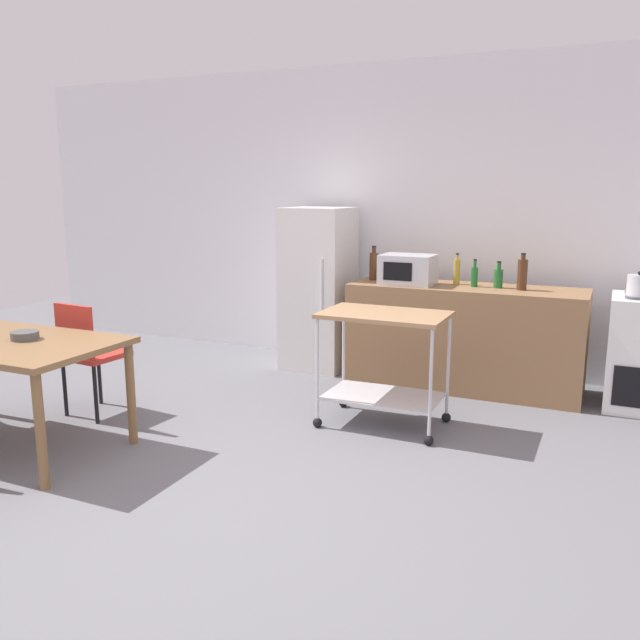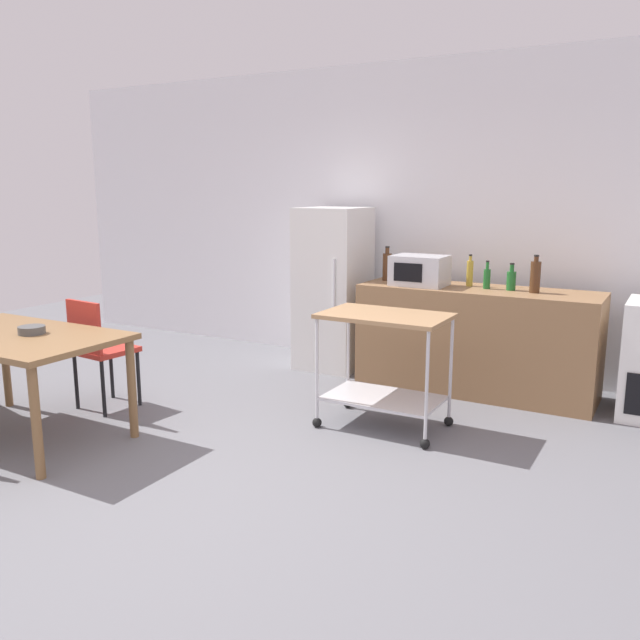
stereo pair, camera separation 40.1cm
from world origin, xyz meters
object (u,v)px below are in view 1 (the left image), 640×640
object	(u,v)px
dining_table	(6,351)
kitchen_cart	(384,350)
bottle_olive_oil	(522,274)
kettle	(639,285)
microwave	(408,269)
fruit_bowl	(25,335)
bottle_vinegar	(498,278)
chair_red	(88,351)
bottle_wine	(474,276)
bottle_sparkling_water	(374,266)
refrigerator	(318,289)
bottle_soda	(457,271)

from	to	relation	value
dining_table	kitchen_cart	world-z (taller)	kitchen_cart
bottle_olive_oil	kettle	bearing A→B (deg)	-4.80
microwave	fruit_bowl	xyz separation A→B (m)	(-1.86, -2.49, -0.25)
dining_table	bottle_vinegar	world-z (taller)	bottle_vinegar
chair_red	bottle_vinegar	world-z (taller)	bottle_vinegar
microwave	bottle_wine	size ratio (longest dim) A/B	1.94
bottle_wine	kettle	distance (m)	1.27
bottle_sparkling_water	dining_table	bearing A→B (deg)	-120.88
chair_red	kitchen_cart	size ratio (longest dim) A/B	0.98
bottle_sparkling_water	refrigerator	bearing A→B (deg)	175.97
refrigerator	bottle_olive_oil	bearing A→B (deg)	-3.19
chair_red	bottle_vinegar	distance (m)	3.38
bottle_soda	kitchen_cart	bearing A→B (deg)	-99.93
chair_red	microwave	size ratio (longest dim) A/B	1.93
bottle_wine	bottle_olive_oil	distance (m)	0.40
chair_red	bottle_soda	xyz separation A→B (m)	(2.34, 2.02, 0.50)
chair_red	bottle_sparkling_water	size ratio (longest dim) A/B	2.85
kitchen_cart	kettle	xyz separation A→B (m)	(1.67, 1.11, 0.43)
refrigerator	bottle_sparkling_water	world-z (taller)	refrigerator
bottle_wine	bottle_vinegar	distance (m)	0.20
bottle_sparkling_water	bottle_soda	world-z (taller)	bottle_sparkling_water
chair_red	bottle_vinegar	xyz separation A→B (m)	(2.71, 1.96, 0.47)
bottle_olive_oil	kitchen_cart	bearing A→B (deg)	-123.74
bottle_vinegar	bottle_olive_oil	size ratio (longest dim) A/B	0.74
bottle_sparkling_water	kettle	bearing A→B (deg)	-3.61
chair_red	microwave	xyz separation A→B (m)	(1.95, 1.85, 0.51)
bottle_vinegar	microwave	bearing A→B (deg)	-171.75
dining_table	bottle_sparkling_water	size ratio (longest dim) A/B	4.80
chair_red	bottle_soda	bearing A→B (deg)	-133.56
chair_red	kitchen_cart	distance (m)	2.24
bottle_vinegar	fruit_bowl	distance (m)	3.70
refrigerator	kettle	xyz separation A→B (m)	(2.78, -0.18, 0.23)
dining_table	bottle_vinegar	size ratio (longest dim) A/B	6.63
refrigerator	bottle_vinegar	world-z (taller)	refrigerator
kitchen_cart	bottle_sparkling_water	xyz separation A→B (m)	(-0.54, 1.25, 0.46)
dining_table	refrigerator	world-z (taller)	refrigerator
chair_red	bottle_sparkling_water	xyz separation A→B (m)	(1.58, 1.99, 0.51)
kitchen_cart	fruit_bowl	xyz separation A→B (m)	(-2.03, -1.38, 0.20)
bottle_wine	refrigerator	bearing A→B (deg)	176.78
kitchen_cart	bottle_olive_oil	bearing A→B (deg)	56.26
bottle_wine	bottle_vinegar	xyz separation A→B (m)	(0.20, 0.01, -0.00)
kitchen_cart	bottle_wine	bearing A→B (deg)	71.88
bottle_sparkling_water	kitchen_cart	bearing A→B (deg)	-66.80
bottle_vinegar	kettle	bearing A→B (deg)	-5.82
refrigerator	microwave	distance (m)	1.00
refrigerator	bottle_sparkling_water	xyz separation A→B (m)	(0.58, -0.04, 0.26)
bottle_soda	fruit_bowl	world-z (taller)	bottle_soda
bottle_sparkling_water	fruit_bowl	bearing A→B (deg)	-119.58
refrigerator	kitchen_cart	world-z (taller)	refrigerator
refrigerator	chair_red	bearing A→B (deg)	-116.20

